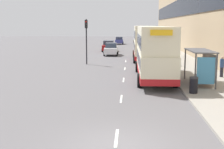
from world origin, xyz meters
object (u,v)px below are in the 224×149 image
Objects in this scene: double_decker_bus_near at (154,51)px; car_0 at (119,41)px; double_decker_bus_ahead at (145,42)px; car_3 at (111,49)px; traffic_light_far_kerb at (86,34)px; bus_shelter at (203,61)px; pedestrian_1 at (222,67)px; car_2 at (108,46)px; car_1 at (137,39)px; litter_bin at (194,85)px.

double_decker_bus_near is 47.05m from car_0.
car_3 is (-4.59, 6.31, -1.39)m from double_decker_bus_ahead.
car_0 is 37.63m from traffic_light_far_kerb.
bus_shelter is 0.83× the size of traffic_light_far_kerb.
traffic_light_far_kerb reaches higher than pedestrian_1.
car_2 reaches higher than car_3.
car_3 is at bearing 78.86° from traffic_light_far_kerb.
traffic_light_far_kerb is (-2.13, -10.83, 2.51)m from car_3.
double_decker_bus_ahead is at bearing 101.59° from bus_shelter.
traffic_light_far_kerb is (-6.73, -44.30, 2.51)m from car_1.
car_2 is at bearing -82.76° from car_3.
bus_shelter is 4.46m from double_decker_bus_near.
pedestrian_1 is 7.38m from litter_bin.
car_1 is at bearing 96.23° from pedestrian_1.
car_0 is at bearing 95.46° from double_decker_bus_near.
double_decker_bus_ahead is 2.48× the size of car_1.
double_decker_bus_ahead is at bearing 90.64° from double_decker_bus_near.
litter_bin is 17.93m from traffic_light_far_kerb.
double_decker_bus_near is (-3.30, 2.97, 0.41)m from bus_shelter.
double_decker_bus_near is at bearing -175.04° from pedestrian_1.
double_decker_bus_ahead is (-3.45, 16.84, 0.41)m from bus_shelter.
car_2 is at bearing -101.53° from car_1.
traffic_light_far_kerb is at bearing 126.34° from double_decker_bus_near.
pedestrian_1 is (5.80, -53.16, 0.13)m from car_1.
car_3 is (-8.04, 23.15, -0.99)m from bus_shelter.
traffic_light_far_kerb reaches higher than bus_shelter.
car_1 is 0.98× the size of car_3.
car_3 is 22.26m from pedestrian_1.
car_0 is 19.93m from car_2.
pedestrian_1 is 0.34× the size of traffic_light_far_kerb.
car_0 is 53.17m from litter_bin.
pedestrian_1 is at bearing 113.07° from car_2.
car_3 reaches higher than car_0.
traffic_light_far_kerb reaches higher than double_decker_bus_near.
double_decker_bus_near is 20.77m from car_3.
traffic_light_far_kerb is at bearing 86.34° from car_0.
double_decker_bus_near is 53.66m from car_1.
traffic_light_far_kerb is at bearing 78.86° from car_3.
double_decker_bus_near is 2.65× the size of car_3.
pedestrian_1 is at bearing 102.34° from car_0.
traffic_light_far_kerb is (-6.72, -4.52, 1.12)m from double_decker_bus_ahead.
bus_shelter is 4.00× the size of litter_bin.
double_decker_bus_near is 6.51m from litter_bin.
traffic_light_far_kerb reaches higher than car_0.
bus_shelter reaches higher than car_1.
car_0 is at bearing 102.34° from pedestrian_1.
car_0 is at bearing -122.37° from car_1.
double_decker_bus_ahead is at bearing 113.48° from pedestrian_1.
double_decker_bus_near reaches higher than litter_bin.
car_1 is (4.33, 6.84, 0.05)m from car_0.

